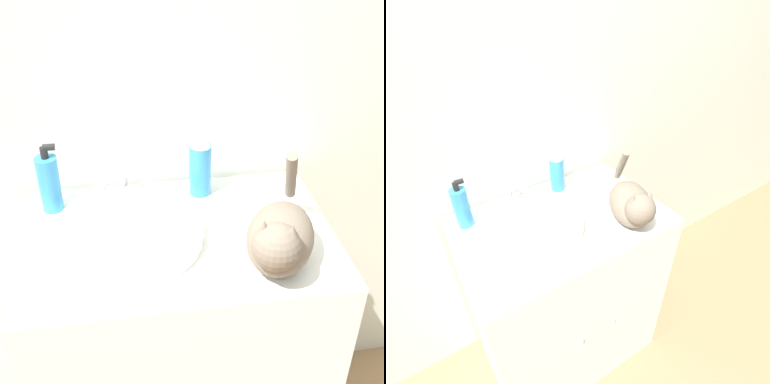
# 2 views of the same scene
# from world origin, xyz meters

# --- Properties ---
(wall_back) EXTENTS (6.00, 0.05, 2.50)m
(wall_back) POSITION_xyz_m (0.00, 0.56, 1.25)
(wall_back) COLOR silver
(wall_back) RESTS_ON ground_plane
(vanity_cabinet) EXTENTS (0.80, 0.54, 0.90)m
(vanity_cabinet) POSITION_xyz_m (0.00, 0.26, 0.45)
(vanity_cabinet) COLOR white
(vanity_cabinet) RESTS_ON ground_plane
(sink_basin) EXTENTS (0.38, 0.38, 0.04)m
(sink_basin) POSITION_xyz_m (-0.12, 0.27, 0.92)
(sink_basin) COLOR white
(sink_basin) RESTS_ON vanity_cabinet
(faucet) EXTENTS (0.16, 0.08, 0.11)m
(faucet) POSITION_xyz_m (-0.12, 0.47, 0.95)
(faucet) COLOR silver
(faucet) RESTS_ON vanity_cabinet
(cat) EXTENTS (0.24, 0.36, 0.24)m
(cat) POSITION_xyz_m (0.22, 0.11, 0.98)
(cat) COLOR #7A6B5B
(cat) RESTS_ON vanity_cabinet
(soap_bottle) EXTENTS (0.06, 0.06, 0.20)m
(soap_bottle) POSITION_xyz_m (-0.32, 0.43, 0.99)
(soap_bottle) COLOR #338CCC
(soap_bottle) RESTS_ON vanity_cabinet
(spray_bottle) EXTENTS (0.06, 0.06, 0.19)m
(spray_bottle) POSITION_xyz_m (0.09, 0.45, 0.99)
(spray_bottle) COLOR #338CCC
(spray_bottle) RESTS_ON vanity_cabinet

